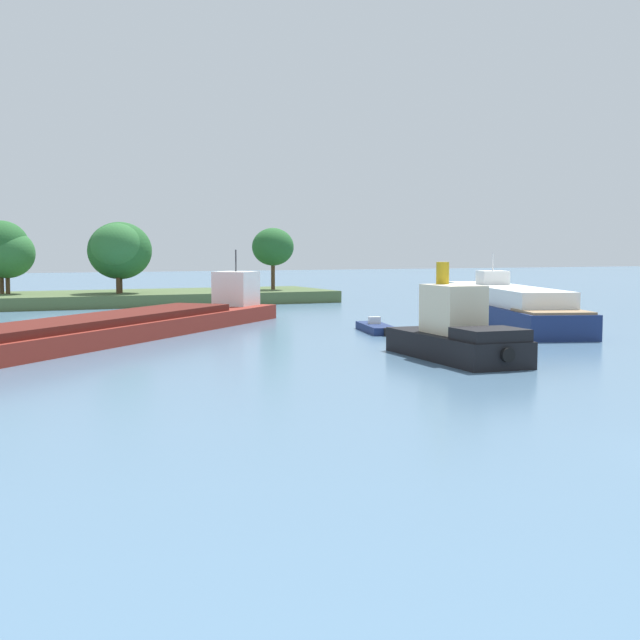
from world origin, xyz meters
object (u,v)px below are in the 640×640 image
object	(u,v)px
white_riverboat	(505,307)
fishing_skiff	(376,328)
tugboat	(457,335)
cargo_barge	(108,327)

from	to	relation	value
white_riverboat	fishing_skiff	bearing A→B (deg)	-175.45
tugboat	cargo_barge	distance (m)	22.81
tugboat	fishing_skiff	bearing A→B (deg)	78.02
tugboat	cargo_barge	bearing A→B (deg)	131.46
white_riverboat	fishing_skiff	xyz separation A→B (m)	(-11.60, -0.92, -1.10)
tugboat	white_riverboat	world-z (taller)	white_riverboat
tugboat	fishing_skiff	size ratio (longest dim) A/B	1.65
fishing_skiff	cargo_barge	size ratio (longest dim) A/B	0.19
white_riverboat	fishing_skiff	size ratio (longest dim) A/B	4.01
fishing_skiff	cargo_barge	distance (m)	18.47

